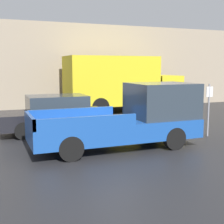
% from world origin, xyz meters
% --- Properties ---
extents(ground_plane, '(60.00, 60.00, 0.00)m').
position_xyz_m(ground_plane, '(0.00, 0.00, 0.00)').
color(ground_plane, '#232326').
extents(building_wall, '(28.00, 0.15, 5.43)m').
position_xyz_m(building_wall, '(0.00, 9.56, 2.72)').
color(building_wall, gray).
rests_on(building_wall, ground).
extents(pickup_truck, '(5.64, 2.04, 2.15)m').
position_xyz_m(pickup_truck, '(-0.15, -0.43, 0.99)').
color(pickup_truck, '#194799').
rests_on(pickup_truck, ground).
extents(car, '(4.33, 1.94, 1.55)m').
position_xyz_m(car, '(-2.15, 2.85, 0.78)').
color(car, black).
rests_on(car, ground).
extents(delivery_truck, '(7.01, 2.50, 3.33)m').
position_xyz_m(delivery_truck, '(2.66, 7.40, 1.79)').
color(delivery_truck, gold).
rests_on(delivery_truck, ground).
extents(parking_sign, '(0.30, 0.07, 2.06)m').
position_xyz_m(parking_sign, '(3.31, -0.08, 1.17)').
color(parking_sign, gray).
rests_on(parking_sign, ground).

